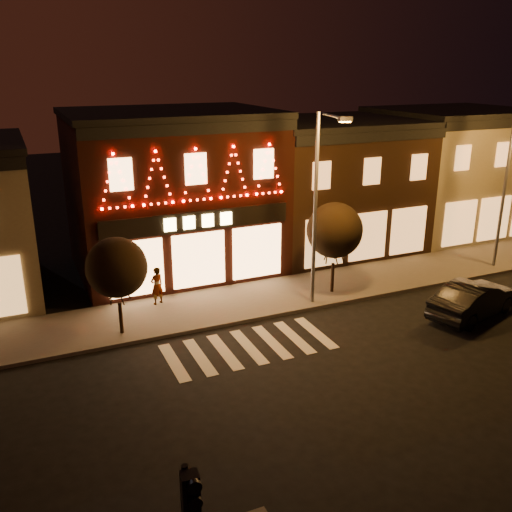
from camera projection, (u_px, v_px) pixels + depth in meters
ground at (296, 400)px, 18.53m from camera, size 120.00×120.00×0.00m
sidewalk_far at (254, 300)px, 26.19m from camera, size 44.00×4.00×0.15m
building_pulp at (173, 192)px, 29.28m from camera, size 10.20×8.34×8.30m
building_right_a at (330, 184)px, 33.05m from camera, size 9.20×8.28×7.50m
building_right_b at (451, 170)px, 36.45m from camera, size 9.20×8.28×7.80m
streetlamp_mid at (319, 196)px, 24.02m from camera, size 0.59×1.94×8.46m
streetlamp_right at (510, 181)px, 28.73m from camera, size 0.73×1.82×7.95m
tree_left at (117, 268)px, 21.91m from camera, size 2.39×2.39×4.00m
tree_right at (335, 230)px, 25.97m from camera, size 2.59×2.59×4.33m
dark_sedan at (474, 299)px, 24.42m from camera, size 5.08×2.90×1.58m
pedestrian at (157, 286)px, 25.29m from camera, size 0.75×0.62×1.74m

